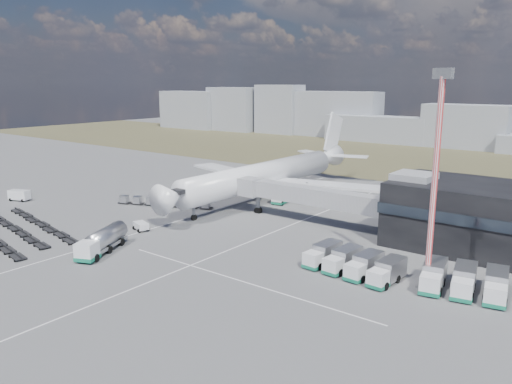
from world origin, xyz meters
The scene contains 15 objects.
ground centered at (0.00, 0.00, 0.00)m, with size 420.00×420.00×0.00m, color #565659.
grass_strip centered at (0.00, 110.00, 0.01)m, with size 420.00×90.00×0.01m, color #4D472E.
lane_markings centered at (9.77, 3.00, 0.01)m, with size 47.12×110.00×0.01m.
terminal centered at (47.77, 23.96, 5.25)m, with size 30.40×16.40×11.00m.
jet_bridge centered at (15.90, 20.42, 5.05)m, with size 30.30×3.80×7.05m.
airliner centered at (0.00, 32.38, 5.29)m, with size 51.59×64.53×17.62m.
skyline centered at (-9.43, 146.80, 9.11)m, with size 300.40×22.98×23.58m.
fuel_tanker centered at (1.61, -12.07, 1.77)m, with size 6.97×11.10×3.53m.
pushback_tug centered at (-2.69, -1.16, 0.71)m, with size 3.09×1.74×1.41m, color white.
utility_van centered at (-40.66, -2.78, 1.17)m, with size 4.39×1.98×2.33m, color white.
catering_truck centered at (5.16, 30.34, 1.40)m, with size 3.30×6.27×2.74m.
service_trucks_near centered at (35.28, 3.26, 1.47)m, with size 12.69×7.70×2.70m.
service_trucks_far centered at (48.82, 5.62, 1.57)m, with size 10.65×8.79×2.89m.
uld_row centered at (-12.14, 12.83, 0.96)m, with size 19.55×9.52×1.60m.
floodlight_mast centered at (44.72, 4.58, 13.33)m, with size 2.53×2.05×26.60m.
Camera 1 is at (63.29, -54.49, 25.07)m, focal length 35.00 mm.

